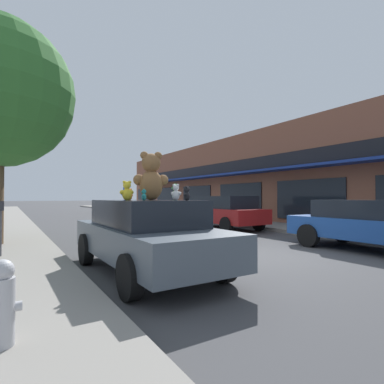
{
  "coord_description": "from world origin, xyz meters",
  "views": [
    {
      "loc": [
        -5.56,
        -5.71,
        1.53
      ],
      "look_at": [
        -0.89,
        1.87,
        1.68
      ],
      "focal_mm": 28.0,
      "sensor_mm": 36.0,
      "label": 1
    }
  ],
  "objects_px": {
    "teddy_bear_orange": "(129,194)",
    "fire_hydrant": "(2,303)",
    "teddy_bear_black": "(187,194)",
    "teddy_bear_blue": "(125,194)",
    "teddy_bear_giant": "(151,177)",
    "parked_car_far_left": "(368,223)",
    "plush_art_car": "(146,234)",
    "teddy_bear_green": "(175,192)",
    "parking_meter": "(0,221)",
    "teddy_bear_yellow": "(127,191)",
    "parked_car_far_center": "(224,211)",
    "teddy_bear_teal": "(144,195)",
    "teddy_bear_white": "(176,192)"
  },
  "relations": [
    {
      "from": "teddy_bear_orange",
      "to": "fire_hydrant",
      "type": "height_order",
      "value": "teddy_bear_orange"
    },
    {
      "from": "plush_art_car",
      "to": "teddy_bear_blue",
      "type": "bearing_deg",
      "value": 92.55
    },
    {
      "from": "teddy_bear_white",
      "to": "teddy_bear_green",
      "type": "bearing_deg",
      "value": -54.39
    },
    {
      "from": "plush_art_car",
      "to": "teddy_bear_yellow",
      "type": "bearing_deg",
      "value": -150.44
    },
    {
      "from": "teddy_bear_blue",
      "to": "teddy_bear_teal",
      "type": "height_order",
      "value": "teddy_bear_blue"
    },
    {
      "from": "teddy_bear_teal",
      "to": "parked_car_far_center",
      "type": "distance_m",
      "value": 9.1
    },
    {
      "from": "teddy_bear_giant",
      "to": "parked_car_far_left",
      "type": "relative_size",
      "value": 0.24
    },
    {
      "from": "teddy_bear_blue",
      "to": "fire_hydrant",
      "type": "bearing_deg",
      "value": 30.52
    },
    {
      "from": "plush_art_car",
      "to": "parking_meter",
      "type": "bearing_deg",
      "value": 134.57
    },
    {
      "from": "teddy_bear_orange",
      "to": "teddy_bear_black",
      "type": "xyz_separation_m",
      "value": [
        0.69,
        -1.11,
        0.01
      ]
    },
    {
      "from": "teddy_bear_giant",
      "to": "parked_car_far_left",
      "type": "xyz_separation_m",
      "value": [
        6.26,
        -1.04,
        -1.16
      ]
    },
    {
      "from": "parked_car_far_left",
      "to": "parked_car_far_center",
      "type": "bearing_deg",
      "value": 90.0
    },
    {
      "from": "plush_art_car",
      "to": "teddy_bear_green",
      "type": "bearing_deg",
      "value": -15.69
    },
    {
      "from": "teddy_bear_giant",
      "to": "teddy_bear_green",
      "type": "relative_size",
      "value": 2.91
    },
    {
      "from": "parked_car_far_center",
      "to": "fire_hydrant",
      "type": "height_order",
      "value": "parked_car_far_center"
    },
    {
      "from": "teddy_bear_yellow",
      "to": "teddy_bear_black",
      "type": "bearing_deg",
      "value": 142.83
    },
    {
      "from": "teddy_bear_yellow",
      "to": "parked_car_far_left",
      "type": "height_order",
      "value": "teddy_bear_yellow"
    },
    {
      "from": "teddy_bear_giant",
      "to": "parking_meter",
      "type": "relative_size",
      "value": 0.79
    },
    {
      "from": "plush_art_car",
      "to": "teddy_bear_blue",
      "type": "relative_size",
      "value": 14.82
    },
    {
      "from": "teddy_bear_orange",
      "to": "parked_car_far_center",
      "type": "xyz_separation_m",
      "value": [
        6.67,
        5.48,
        -0.72
      ]
    },
    {
      "from": "teddy_bear_black",
      "to": "fire_hydrant",
      "type": "relative_size",
      "value": 0.34
    },
    {
      "from": "teddy_bear_teal",
      "to": "plush_art_car",
      "type": "bearing_deg",
      "value": -178.72
    },
    {
      "from": "parking_meter",
      "to": "parked_car_far_left",
      "type": "bearing_deg",
      "value": -21.71
    },
    {
      "from": "teddy_bear_blue",
      "to": "parking_meter",
      "type": "relative_size",
      "value": 0.24
    },
    {
      "from": "plush_art_car",
      "to": "teddy_bear_blue",
      "type": "height_order",
      "value": "teddy_bear_blue"
    },
    {
      "from": "teddy_bear_blue",
      "to": "teddy_bear_teal",
      "type": "xyz_separation_m",
      "value": [
        -0.21,
        -1.63,
        -0.04
      ]
    },
    {
      "from": "plush_art_car",
      "to": "parked_car_far_left",
      "type": "relative_size",
      "value": 1.06
    },
    {
      "from": "parked_car_far_left",
      "to": "teddy_bear_yellow",
      "type": "bearing_deg",
      "value": 174.02
    },
    {
      "from": "parked_car_far_center",
      "to": "teddy_bear_yellow",
      "type": "bearing_deg",
      "value": -139.22
    },
    {
      "from": "teddy_bear_giant",
      "to": "teddy_bear_teal",
      "type": "height_order",
      "value": "teddy_bear_giant"
    },
    {
      "from": "teddy_bear_blue",
      "to": "fire_hydrant",
      "type": "relative_size",
      "value": 0.38
    },
    {
      "from": "teddy_bear_giant",
      "to": "teddy_bear_orange",
      "type": "relative_size",
      "value": 4.11
    },
    {
      "from": "teddy_bear_white",
      "to": "teddy_bear_black",
      "type": "distance_m",
      "value": 0.5
    },
    {
      "from": "plush_art_car",
      "to": "parked_car_far_center",
      "type": "relative_size",
      "value": 1.06
    },
    {
      "from": "teddy_bear_black",
      "to": "teddy_bear_blue",
      "type": "height_order",
      "value": "teddy_bear_blue"
    },
    {
      "from": "teddy_bear_yellow",
      "to": "teddy_bear_teal",
      "type": "relative_size",
      "value": 1.72
    },
    {
      "from": "teddy_bear_white",
      "to": "parked_car_far_center",
      "type": "relative_size",
      "value": 0.08
    },
    {
      "from": "teddy_bear_yellow",
      "to": "parked_car_far_center",
      "type": "relative_size",
      "value": 0.09
    },
    {
      "from": "plush_art_car",
      "to": "teddy_bear_blue",
      "type": "xyz_separation_m",
      "value": [
        -0.06,
        1.09,
        0.82
      ]
    },
    {
      "from": "plush_art_car",
      "to": "teddy_bear_orange",
      "type": "relative_size",
      "value": 18.49
    },
    {
      "from": "plush_art_car",
      "to": "parking_meter",
      "type": "height_order",
      "value": "plush_art_car"
    },
    {
      "from": "teddy_bear_giant",
      "to": "plush_art_car",
      "type": "bearing_deg",
      "value": 30.3
    },
    {
      "from": "plush_art_car",
      "to": "teddy_bear_green",
      "type": "relative_size",
      "value": 13.08
    },
    {
      "from": "teddy_bear_green",
      "to": "parked_car_far_center",
      "type": "relative_size",
      "value": 0.08
    },
    {
      "from": "teddy_bear_green",
      "to": "teddy_bear_yellow",
      "type": "bearing_deg",
      "value": -39.92
    },
    {
      "from": "teddy_bear_giant",
      "to": "parked_car_far_center",
      "type": "bearing_deg",
      "value": -119.12
    },
    {
      "from": "teddy_bear_white",
      "to": "teddy_bear_orange",
      "type": "distance_m",
      "value": 0.96
    },
    {
      "from": "teddy_bear_yellow",
      "to": "teddy_bear_black",
      "type": "xyz_separation_m",
      "value": [
        0.9,
        -0.66,
        -0.05
      ]
    },
    {
      "from": "teddy_bear_blue",
      "to": "parked_car_far_left",
      "type": "distance_m",
      "value": 6.82
    },
    {
      "from": "teddy_bear_orange",
      "to": "plush_art_car",
      "type": "bearing_deg",
      "value": 131.88
    }
  ]
}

